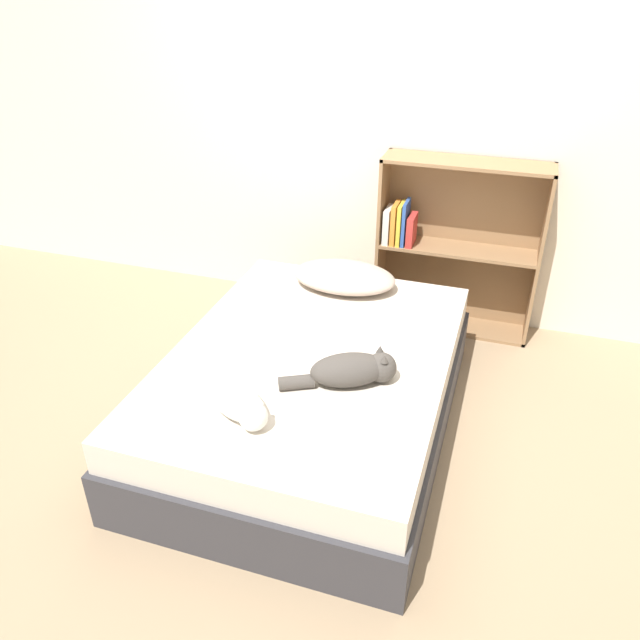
% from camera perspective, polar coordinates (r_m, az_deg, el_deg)
% --- Properties ---
extents(ground_plane, '(8.00, 8.00, 0.00)m').
position_cam_1_polar(ground_plane, '(3.24, -0.76, -9.52)').
color(ground_plane, '#997F60').
extents(wall_back, '(8.00, 0.06, 2.50)m').
position_cam_1_polar(wall_back, '(3.90, 6.00, 18.06)').
color(wall_back, silver).
rests_on(wall_back, ground_plane).
extents(bed, '(1.32, 1.82, 0.44)m').
position_cam_1_polar(bed, '(3.10, -0.79, -6.42)').
color(bed, '#333338').
rests_on(bed, ground_plane).
extents(pillow, '(0.59, 0.37, 0.13)m').
position_cam_1_polar(pillow, '(3.52, 2.22, 3.98)').
color(pillow, '#B29E8E').
rests_on(pillow, bed).
extents(cat_light, '(0.52, 0.41, 0.15)m').
position_cam_1_polar(cat_light, '(2.60, -8.02, -6.90)').
color(cat_light, white).
rests_on(cat_light, bed).
extents(cat_dark, '(0.49, 0.32, 0.16)m').
position_cam_1_polar(cat_dark, '(2.73, 3.08, -4.56)').
color(cat_dark, '#47423D').
rests_on(cat_dark, bed).
extents(bookshelf, '(0.96, 0.26, 1.08)m').
position_cam_1_polar(bookshelf, '(3.93, 12.04, 6.88)').
color(bookshelf, '#8E6B47').
rests_on(bookshelf, ground_plane).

